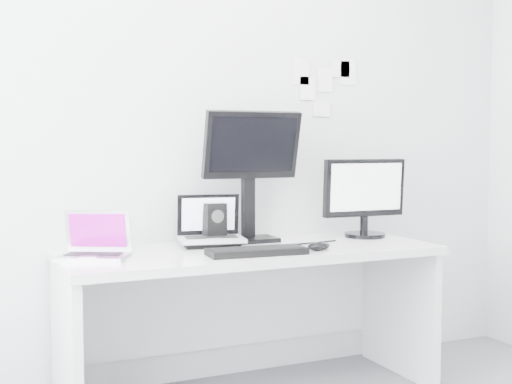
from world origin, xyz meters
TOP-DOWN VIEW (x-y plane):
  - back_wall at (0.00, 1.60)m, footprint 3.60×0.00m
  - desk at (0.00, 1.25)m, footprint 1.80×0.70m
  - macbook at (-0.75, 1.24)m, footprint 0.36×0.33m
  - speaker at (-0.11, 1.45)m, footprint 0.12×0.12m
  - dell_laptop at (-0.15, 1.37)m, footprint 0.35×0.29m
  - rear_monitor at (0.09, 1.44)m, footprint 0.50×0.19m
  - samsung_monitor at (0.72, 1.36)m, footprint 0.48×0.23m
  - keyboard at (-0.05, 1.06)m, footprint 0.46×0.19m
  - mouse at (0.26, 1.05)m, footprint 0.14×0.11m
  - wall_note_0 at (0.45, 1.59)m, footprint 0.10×0.00m
  - wall_note_1 at (0.60, 1.59)m, footprint 0.09×0.00m
  - wall_note_2 at (0.75, 1.59)m, footprint 0.10×0.00m
  - wall_note_3 at (0.58, 1.59)m, footprint 0.11×0.00m
  - wall_note_4 at (0.70, 1.59)m, footprint 0.12×0.00m
  - wall_note_5 at (0.49, 1.59)m, footprint 0.09×0.00m

SIDE VIEW (x-z plane):
  - desk at x=0.00m, z-range 0.00..0.73m
  - keyboard at x=-0.05m, z-range 0.73..0.76m
  - mouse at x=0.26m, z-range 0.73..0.77m
  - speaker at x=-0.11m, z-range 0.73..0.93m
  - macbook at x=-0.75m, z-range 0.73..0.95m
  - dell_laptop at x=-0.15m, z-range 0.73..0.99m
  - samsung_monitor at x=0.72m, z-range 0.73..1.16m
  - rear_monitor at x=0.09m, z-range 0.73..1.41m
  - back_wall at x=0.00m, z-range -0.45..3.15m
  - wall_note_3 at x=0.58m, z-range 1.38..1.46m
  - wall_note_5 at x=0.49m, z-range 1.47..1.59m
  - wall_note_1 at x=0.60m, z-range 1.52..1.65m
  - wall_note_0 at x=0.45m, z-range 1.55..1.69m
  - wall_note_2 at x=0.75m, z-range 1.56..1.70m
  - wall_note_4 at x=0.70m, z-range 1.60..1.69m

